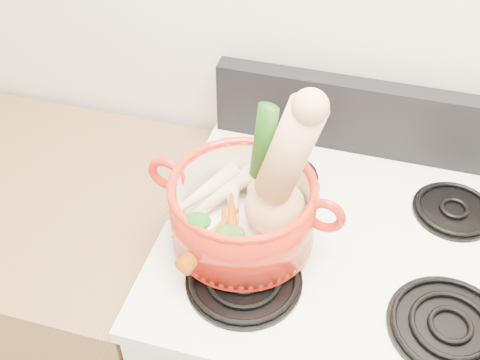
# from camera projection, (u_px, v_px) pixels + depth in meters

# --- Properties ---
(wall_back) EXTENTS (3.50, 0.02, 2.60)m
(wall_back) POSITION_uv_depth(u_px,v_px,m) (401.00, 4.00, 1.23)
(wall_back) COLOR silver
(wall_back) RESTS_ON floor
(cooktop) EXTENTS (0.78, 0.67, 0.03)m
(cooktop) POSITION_uv_depth(u_px,v_px,m) (354.00, 246.00, 1.23)
(cooktop) COLOR white
(cooktop) RESTS_ON stove_body
(control_backsplash) EXTENTS (0.76, 0.05, 0.18)m
(control_backsplash) POSITION_uv_depth(u_px,v_px,m) (378.00, 120.00, 1.37)
(control_backsplash) COLOR black
(control_backsplash) RESTS_ON cooktop
(burner_front_left) EXTENTS (0.22, 0.22, 0.02)m
(burner_front_left) POSITION_uv_depth(u_px,v_px,m) (244.00, 279.00, 1.14)
(burner_front_left) COLOR black
(burner_front_left) RESTS_ON cooktop
(burner_front_right) EXTENTS (0.22, 0.22, 0.02)m
(burner_front_right) POSITION_uv_depth(u_px,v_px,m) (450.00, 326.00, 1.06)
(burner_front_right) COLOR black
(burner_front_right) RESTS_ON cooktop
(burner_back_left) EXTENTS (0.17, 0.17, 0.02)m
(burner_back_left) POSITION_uv_depth(u_px,v_px,m) (280.00, 176.00, 1.35)
(burner_back_left) COLOR black
(burner_back_left) RESTS_ON cooktop
(burner_back_right) EXTENTS (0.17, 0.17, 0.02)m
(burner_back_right) POSITION_uv_depth(u_px,v_px,m) (454.00, 209.00, 1.28)
(burner_back_right) COLOR black
(burner_back_right) RESTS_ON cooktop
(dutch_oven) EXTENTS (0.31, 0.31, 0.14)m
(dutch_oven) POSITION_uv_depth(u_px,v_px,m) (243.00, 211.00, 1.16)
(dutch_oven) COLOR #B7200F
(dutch_oven) RESTS_ON burner_front_left
(pot_handle_left) EXTENTS (0.08, 0.02, 0.08)m
(pot_handle_left) POSITION_uv_depth(u_px,v_px,m) (167.00, 173.00, 1.17)
(pot_handle_left) COLOR #B7200F
(pot_handle_left) RESTS_ON dutch_oven
(pot_handle_right) EXTENTS (0.08, 0.02, 0.08)m
(pot_handle_right) POSITION_uv_depth(u_px,v_px,m) (325.00, 215.00, 1.09)
(pot_handle_right) COLOR #B7200F
(pot_handle_right) RESTS_ON dutch_oven
(squash) EXTENTS (0.24, 0.20, 0.32)m
(squash) POSITION_uv_depth(u_px,v_px,m) (277.00, 169.00, 1.09)
(squash) COLOR tan
(squash) RESTS_ON dutch_oven
(leek) EXTENTS (0.07, 0.09, 0.28)m
(leek) POSITION_uv_depth(u_px,v_px,m) (262.00, 168.00, 1.11)
(leek) COLOR beige
(leek) RESTS_ON dutch_oven
(ginger) EXTENTS (0.09, 0.07, 0.05)m
(ginger) POSITION_uv_depth(u_px,v_px,m) (269.00, 193.00, 1.22)
(ginger) COLOR tan
(ginger) RESTS_ON dutch_oven
(parsnip_0) EXTENTS (0.12, 0.20, 0.06)m
(parsnip_0) POSITION_uv_depth(u_px,v_px,m) (207.00, 206.00, 1.20)
(parsnip_0) COLOR beige
(parsnip_0) RESTS_ON dutch_oven
(parsnip_1) EXTENTS (0.16, 0.21, 0.06)m
(parsnip_1) POSITION_uv_depth(u_px,v_px,m) (219.00, 195.00, 1.21)
(parsnip_1) COLOR beige
(parsnip_1) RESTS_ON dutch_oven
(parsnip_2) EXTENTS (0.12, 0.22, 0.06)m
(parsnip_2) POSITION_uv_depth(u_px,v_px,m) (232.00, 190.00, 1.21)
(parsnip_2) COLOR beige
(parsnip_2) RESTS_ON dutch_oven
(parsnip_3) EXTENTS (0.13, 0.17, 0.05)m
(parsnip_3) POSITION_uv_depth(u_px,v_px,m) (201.00, 193.00, 1.20)
(parsnip_3) COLOR beige
(parsnip_3) RESTS_ON dutch_oven
(carrot_0) EXTENTS (0.08, 0.15, 0.04)m
(carrot_0) POSITION_uv_depth(u_px,v_px,m) (225.00, 241.00, 1.14)
(carrot_0) COLOR #DB510A
(carrot_0) RESTS_ON dutch_oven
(carrot_1) EXTENTS (0.09, 0.17, 0.05)m
(carrot_1) POSITION_uv_depth(u_px,v_px,m) (211.00, 239.00, 1.13)
(carrot_1) COLOR #D1630A
(carrot_1) RESTS_ON dutch_oven
(carrot_2) EXTENTS (0.08, 0.17, 0.05)m
(carrot_2) POSITION_uv_depth(u_px,v_px,m) (233.00, 228.00, 1.14)
(carrot_2) COLOR #C9580A
(carrot_2) RESTS_ON dutch_oven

